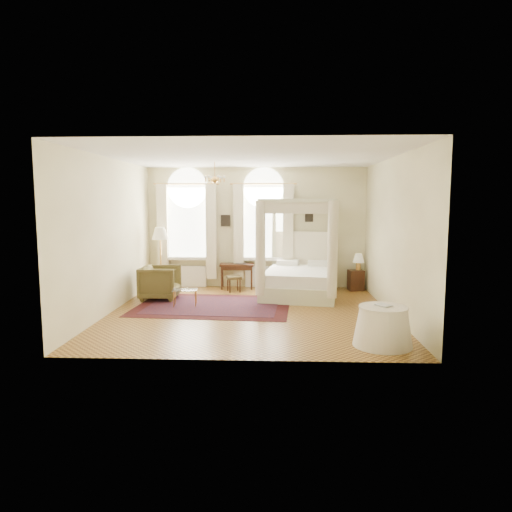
# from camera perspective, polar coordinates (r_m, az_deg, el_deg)

# --- Properties ---
(ground) EXTENTS (6.00, 6.00, 0.00)m
(ground) POSITION_cam_1_polar(r_m,az_deg,el_deg) (9.91, -0.72, -7.05)
(ground) COLOR olive
(ground) RESTS_ON ground
(room_walls) EXTENTS (6.00, 6.00, 6.00)m
(room_walls) POSITION_cam_1_polar(r_m,az_deg,el_deg) (9.63, -0.74, 4.47)
(room_walls) COLOR #FFF5C2
(room_walls) RESTS_ON ground
(window_left) EXTENTS (1.62, 0.27, 3.29)m
(window_left) POSITION_cam_1_polar(r_m,az_deg,el_deg) (12.74, -8.56, 2.76)
(window_left) COLOR white
(window_left) RESTS_ON room_walls
(window_right) EXTENTS (1.62, 0.27, 3.29)m
(window_right) POSITION_cam_1_polar(r_m,az_deg,el_deg) (12.51, 0.93, 2.76)
(window_right) COLOR white
(window_right) RESTS_ON room_walls
(chandelier) EXTENTS (0.51, 0.45, 0.50)m
(chandelier) POSITION_cam_1_polar(r_m,az_deg,el_deg) (10.91, -5.17, 9.59)
(chandelier) COLOR #C79142
(chandelier) RESTS_ON room_walls
(wall_pictures) EXTENTS (2.54, 0.03, 0.39)m
(wall_pictures) POSITION_cam_1_polar(r_m,az_deg,el_deg) (12.59, 0.43, 4.62)
(wall_pictures) COLOR black
(wall_pictures) RESTS_ON room_walls
(canopy_bed) EXTENTS (2.15, 2.50, 2.44)m
(canopy_bed) POSITION_cam_1_polar(r_m,az_deg,el_deg) (11.51, 5.52, -2.31)
(canopy_bed) COLOR beige
(canopy_bed) RESTS_ON ground
(nightstand) EXTENTS (0.43, 0.40, 0.54)m
(nightstand) POSITION_cam_1_polar(r_m,az_deg,el_deg) (12.57, 12.37, -2.97)
(nightstand) COLOR #3D1C10
(nightstand) RESTS_ON ground
(nightstand_lamp) EXTENTS (0.30, 0.30, 0.44)m
(nightstand_lamp) POSITION_cam_1_polar(r_m,az_deg,el_deg) (12.55, 12.69, -0.39)
(nightstand_lamp) COLOR #C79142
(nightstand_lamp) RESTS_ON nightstand
(writing_desk) EXTENTS (0.94, 0.52, 0.69)m
(writing_desk) POSITION_cam_1_polar(r_m,az_deg,el_deg) (12.48, -2.41, -1.42)
(writing_desk) COLOR #3D1C10
(writing_desk) RESTS_ON ground
(laptop) EXTENTS (0.36, 0.29, 0.02)m
(laptop) POSITION_cam_1_polar(r_m,az_deg,el_deg) (12.35, -1.82, -0.98)
(laptop) COLOR black
(laptop) RESTS_ON writing_desk
(stool) EXTENTS (0.45, 0.45, 0.42)m
(stool) POSITION_cam_1_polar(r_m,az_deg,el_deg) (12.07, -2.79, -2.86)
(stool) COLOR #413A1C
(stool) RESTS_ON ground
(armchair) EXTENTS (0.91, 0.89, 0.82)m
(armchair) POSITION_cam_1_polar(r_m,az_deg,el_deg) (11.36, -11.88, -3.27)
(armchair) COLOR #4B4220
(armchair) RESTS_ON ground
(coffee_table) EXTENTS (0.60, 0.45, 0.38)m
(coffee_table) POSITION_cam_1_polar(r_m,az_deg,el_deg) (10.57, -8.86, -4.34)
(coffee_table) COLOR white
(coffee_table) RESTS_ON ground
(floor_lamp) EXTENTS (0.44, 0.44, 1.70)m
(floor_lamp) POSITION_cam_1_polar(r_m,az_deg,el_deg) (12.27, -11.88, 2.37)
(floor_lamp) COLOR #C79142
(floor_lamp) RESTS_ON ground
(oriental_rug) EXTENTS (3.62, 2.71, 0.01)m
(oriental_rug) POSITION_cam_1_polar(r_m,az_deg,el_deg) (10.53, -5.36, -6.20)
(oriental_rug) COLOR #420F12
(oriental_rug) RESTS_ON ground
(side_table) EXTENTS (0.97, 0.97, 0.66)m
(side_table) POSITION_cam_1_polar(r_m,az_deg,el_deg) (7.89, 15.56, -8.48)
(side_table) COLOR white
(side_table) RESTS_ON ground
(book) EXTENTS (0.30, 0.32, 0.02)m
(book) POSITION_cam_1_polar(r_m,az_deg,el_deg) (7.78, 15.15, -6.03)
(book) COLOR black
(book) RESTS_ON side_table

